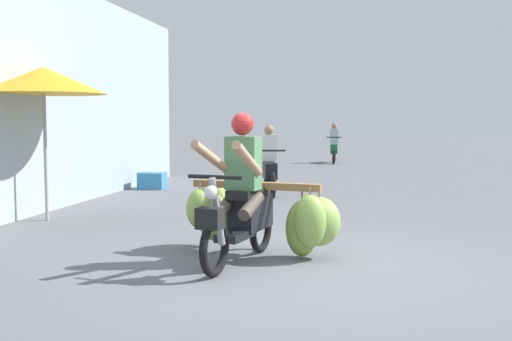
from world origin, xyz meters
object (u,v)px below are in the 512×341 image
Objects in this scene: motorbike_main_loaded at (252,211)px; market_umbrella_near_shop at (44,81)px; motorbike_distant_ahead_right at (334,147)px; produce_crate at (152,181)px; motorbike_distant_ahead_left at (269,167)px.

market_umbrella_near_shop reaches higher than motorbike_main_loaded.
motorbike_distant_ahead_right is 2.90× the size of produce_crate.
motorbike_distant_ahead_left is at bearing -13.37° from produce_crate.
market_umbrella_near_shop is 4.79m from produce_crate.
motorbike_main_loaded is 0.84× the size of market_umbrella_near_shop.
motorbike_distant_ahead_right is 14.05m from market_umbrella_near_shop.
motorbike_distant_ahead_right is at bearing 85.14° from motorbike_distant_ahead_left.
motorbike_distant_ahead_right is at bearing 74.97° from market_umbrella_near_shop.
motorbike_distant_ahead_left is 9.77m from motorbike_distant_ahead_right.
market_umbrella_near_shop is at bearing 151.00° from motorbike_main_loaded.
motorbike_distant_ahead_left reaches higher than produce_crate.
market_umbrella_near_shop is (-3.47, 1.92, 1.57)m from motorbike_main_loaded.
motorbike_distant_ahead_left and motorbike_distant_ahead_right have the same top height.
market_umbrella_near_shop is at bearing -91.45° from produce_crate.
produce_crate is (0.11, 4.40, -1.90)m from market_umbrella_near_shop.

